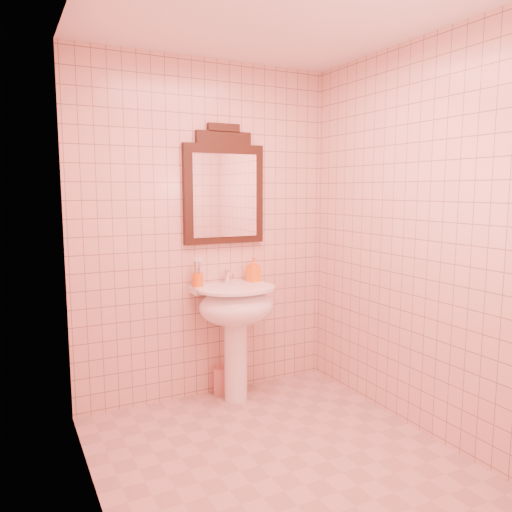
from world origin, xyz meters
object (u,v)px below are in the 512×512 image
pedestal_sink (236,314)px  toothbrush_cup (198,279)px  soap_dispenser (253,270)px  towel (225,380)px  mirror (224,189)px

pedestal_sink → toothbrush_cup: 0.38m
pedestal_sink → soap_dispenser: (0.21, 0.14, 0.29)m
towel → toothbrush_cup: bearing=-173.8°
toothbrush_cup → soap_dispenser: 0.45m
mirror → toothbrush_cup: mirror is taller
toothbrush_cup → pedestal_sink: bearing=-31.1°
toothbrush_cup → towel: 0.84m
towel → pedestal_sink: bearing=-83.2°
soap_dispenser → toothbrush_cup: bearing=165.8°
mirror → towel: bearing=-121.6°
pedestal_sink → mirror: size_ratio=0.98×
toothbrush_cup → towel: (0.22, 0.02, -0.81)m
pedestal_sink → mirror: bearing=90.0°
toothbrush_cup → soap_dispenser: soap_dispenser is taller
pedestal_sink → toothbrush_cup: bearing=148.9°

